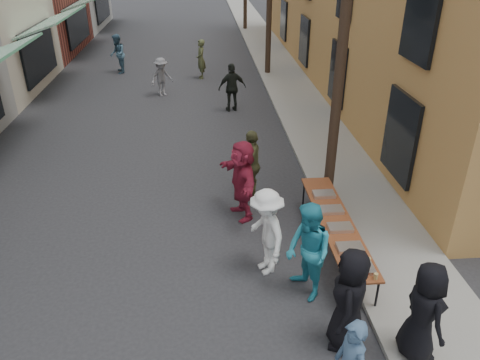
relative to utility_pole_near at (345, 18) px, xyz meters
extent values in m
plane|color=#28282B|center=(-4.30, -3.00, -4.50)|extent=(120.00, 120.00, 0.00)
cube|color=gray|center=(0.70, 12.00, -4.45)|extent=(2.20, 60.00, 0.10)
cylinder|color=#2D2116|center=(0.00, 0.00, 0.00)|extent=(0.26, 0.26, 9.00)
cube|color=brown|center=(-0.50, -2.47, -3.77)|extent=(0.70, 4.00, 0.04)
cylinder|color=black|center=(-0.79, -4.35, -4.14)|extent=(0.04, 0.04, 0.71)
cylinder|color=black|center=(-0.21, -4.35, -4.14)|extent=(0.04, 0.04, 0.71)
cylinder|color=black|center=(-0.79, -0.59, -4.14)|extent=(0.04, 0.04, 0.71)
cylinder|color=black|center=(-0.21, -0.59, -4.14)|extent=(0.04, 0.04, 0.71)
cube|color=maroon|center=(-0.50, -4.12, -3.71)|extent=(0.50, 0.33, 0.08)
cube|color=#B2B2B7|center=(-0.50, -3.47, -3.71)|extent=(0.50, 0.33, 0.08)
cube|color=tan|center=(-0.50, -2.77, -3.71)|extent=(0.50, 0.33, 0.08)
cube|color=#B2B2B7|center=(-0.50, -2.07, -3.71)|extent=(0.50, 0.33, 0.08)
cube|color=tan|center=(-0.50, -1.37, -3.71)|extent=(0.50, 0.33, 0.08)
cylinder|color=#A57F26|center=(-0.72, -4.42, -3.71)|extent=(0.07, 0.07, 0.08)
cylinder|color=#A57F26|center=(-0.72, -4.32, -3.71)|extent=(0.07, 0.07, 0.08)
cylinder|color=#A57F26|center=(-0.72, -4.22, -3.71)|extent=(0.07, 0.07, 0.08)
cylinder|color=tan|center=(-0.30, -4.37, -3.69)|extent=(0.08, 0.08, 0.12)
imported|color=black|center=(-1.00, -5.07, -3.55)|extent=(0.89, 1.08, 1.90)
imported|color=teal|center=(-1.40, -3.80, -3.52)|extent=(1.00, 1.14, 1.96)
imported|color=white|center=(-2.08, -3.02, -3.57)|extent=(1.01, 1.35, 1.87)
imported|color=brown|center=(-2.04, 0.06, -3.57)|extent=(0.66, 1.16, 1.86)
imported|color=#A0223C|center=(-2.37, -0.87, -3.51)|extent=(1.05, 1.92, 1.98)
imported|color=black|center=(0.05, -5.48, -3.51)|extent=(0.70, 0.95, 1.79)
imported|color=slate|center=(-4.93, 8.99, -3.70)|extent=(1.19, 1.10, 1.61)
imported|color=black|center=(-2.09, 6.82, -3.58)|extent=(1.15, 0.67, 1.85)
imported|color=#4E5631|center=(-3.24, 11.56, -3.60)|extent=(0.48, 0.69, 1.81)
imported|color=#446C85|center=(-7.30, 12.84, -3.57)|extent=(0.83, 1.00, 1.87)
camera|label=1|loc=(-3.23, -10.64, 1.68)|focal=35.00mm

